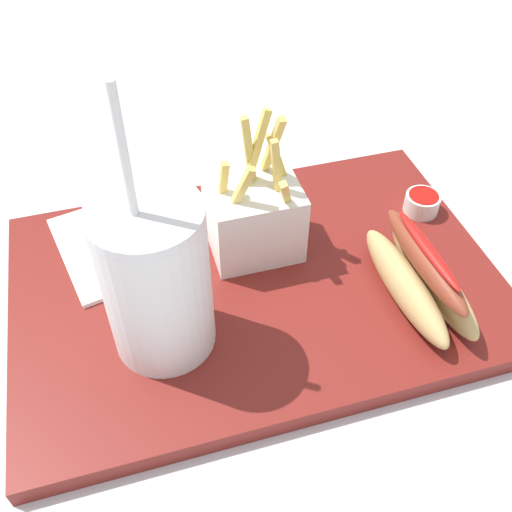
# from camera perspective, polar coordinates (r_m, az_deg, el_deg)

# --- Properties ---
(ground_plane) EXTENTS (2.40, 2.40, 0.02)m
(ground_plane) POSITION_cam_1_polar(r_m,az_deg,el_deg) (0.60, 0.00, -4.02)
(ground_plane) COLOR silver
(food_tray) EXTENTS (0.47, 0.31, 0.02)m
(food_tray) POSITION_cam_1_polar(r_m,az_deg,el_deg) (0.58, 0.00, -2.75)
(food_tray) COLOR maroon
(food_tray) RESTS_ON ground_plane
(soda_cup) EXTENTS (0.09, 0.09, 0.25)m
(soda_cup) POSITION_cam_1_polar(r_m,az_deg,el_deg) (0.48, -9.74, -2.34)
(soda_cup) COLOR white
(soda_cup) RESTS_ON food_tray
(fries_basket) EXTENTS (0.09, 0.08, 0.15)m
(fries_basket) POSITION_cam_1_polar(r_m,az_deg,el_deg) (0.58, -0.18, 3.96)
(fries_basket) COLOR white
(fries_basket) RESTS_ON food_tray
(hot_dog_1) EXTENTS (0.06, 0.15, 0.07)m
(hot_dog_1) POSITION_cam_1_polar(r_m,az_deg,el_deg) (0.56, 15.74, -1.94)
(hot_dog_1) COLOR tan
(hot_dog_1) RESTS_ON food_tray
(ketchup_cup_1) EXTENTS (0.04, 0.04, 0.02)m
(ketchup_cup_1) POSITION_cam_1_polar(r_m,az_deg,el_deg) (0.67, 15.93, 5.08)
(ketchup_cup_1) COLOR white
(ketchup_cup_1) RESTS_ON food_tray
(napkin_stack) EXTENTS (0.14, 0.16, 0.00)m
(napkin_stack) POSITION_cam_1_polar(r_m,az_deg,el_deg) (0.62, -13.33, 1.26)
(napkin_stack) COLOR white
(napkin_stack) RESTS_ON food_tray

